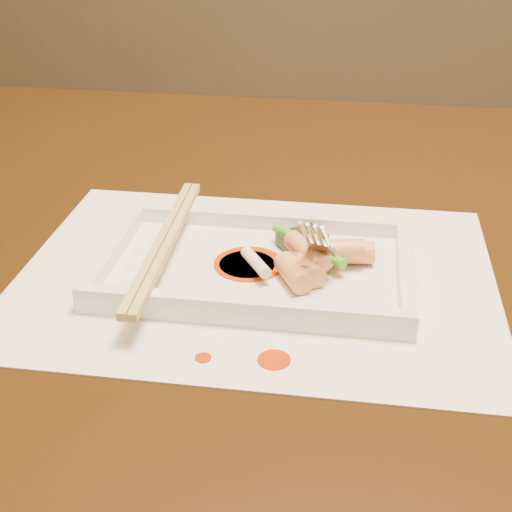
# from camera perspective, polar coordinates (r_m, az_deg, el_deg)

# --- Properties ---
(table) EXTENTS (1.40, 0.90, 0.75)m
(table) POSITION_cam_1_polar(r_m,az_deg,el_deg) (0.71, 8.69, -6.77)
(table) COLOR black
(table) RESTS_ON ground
(placemat) EXTENTS (0.40, 0.30, 0.00)m
(placemat) POSITION_cam_1_polar(r_m,az_deg,el_deg) (0.60, 0.00, -1.55)
(placemat) COLOR white
(placemat) RESTS_ON table
(sauce_splatter_a) EXTENTS (0.02, 0.02, 0.00)m
(sauce_splatter_a) POSITION_cam_1_polar(r_m,az_deg,el_deg) (0.51, 1.46, -8.30)
(sauce_splatter_a) COLOR #BD3705
(sauce_splatter_a) RESTS_ON placemat
(sauce_splatter_b) EXTENTS (0.01, 0.01, 0.00)m
(sauce_splatter_b) POSITION_cam_1_polar(r_m,az_deg,el_deg) (0.51, -4.25, -8.11)
(sauce_splatter_b) COLOR #BD3705
(sauce_splatter_b) RESTS_ON placemat
(plate_base) EXTENTS (0.26, 0.16, 0.01)m
(plate_base) POSITION_cam_1_polar(r_m,az_deg,el_deg) (0.60, 0.00, -1.16)
(plate_base) COLOR white
(plate_base) RESTS_ON placemat
(plate_rim_far) EXTENTS (0.26, 0.01, 0.01)m
(plate_rim_far) POSITION_cam_1_polar(r_m,az_deg,el_deg) (0.66, 0.94, 2.87)
(plate_rim_far) COLOR white
(plate_rim_far) RESTS_ON plate_base
(plate_rim_near) EXTENTS (0.26, 0.01, 0.01)m
(plate_rim_near) POSITION_cam_1_polar(r_m,az_deg,el_deg) (0.53, -1.17, -4.12)
(plate_rim_near) COLOR white
(plate_rim_near) RESTS_ON plate_base
(plate_rim_left) EXTENTS (0.01, 0.14, 0.01)m
(plate_rim_left) POSITION_cam_1_polar(r_m,az_deg,el_deg) (0.63, -11.31, 0.58)
(plate_rim_left) COLOR white
(plate_rim_left) RESTS_ON plate_base
(plate_rim_right) EXTENTS (0.01, 0.14, 0.01)m
(plate_rim_right) POSITION_cam_1_polar(r_m,az_deg,el_deg) (0.59, 11.92, -1.11)
(plate_rim_right) COLOR white
(plate_rim_right) RESTS_ON plate_base
(veg_piece) EXTENTS (0.05, 0.05, 0.01)m
(veg_piece) POSITION_cam_1_polar(r_m,az_deg,el_deg) (0.63, 3.70, 1.34)
(veg_piece) COLOR black
(veg_piece) RESTS_ON plate_base
(scallion_white) EXTENTS (0.03, 0.04, 0.01)m
(scallion_white) POSITION_cam_1_polar(r_m,az_deg,el_deg) (0.58, -0.01, -0.51)
(scallion_white) COLOR #EAEACC
(scallion_white) RESTS_ON plate_base
(scallion_green) EXTENTS (0.07, 0.06, 0.01)m
(scallion_green) POSITION_cam_1_polar(r_m,az_deg,el_deg) (0.61, 4.20, 0.87)
(scallion_green) COLOR #379D19
(scallion_green) RESTS_ON plate_base
(chopstick_a) EXTENTS (0.01, 0.23, 0.01)m
(chopstick_a) POSITION_cam_1_polar(r_m,az_deg,el_deg) (0.61, -7.67, 1.17)
(chopstick_a) COLOR tan
(chopstick_a) RESTS_ON plate_rim_near
(chopstick_b) EXTENTS (0.01, 0.23, 0.01)m
(chopstick_b) POSITION_cam_1_polar(r_m,az_deg,el_deg) (0.61, -6.94, 1.12)
(chopstick_b) COLOR tan
(chopstick_b) RESTS_ON plate_rim_near
(fork) EXTENTS (0.09, 0.10, 0.14)m
(fork) POSITION_cam_1_polar(r_m,az_deg,el_deg) (0.58, 7.18, 5.90)
(fork) COLOR silver
(fork) RESTS_ON plate_base
(sauce_blob_0) EXTENTS (0.05, 0.05, 0.00)m
(sauce_blob_0) POSITION_cam_1_polar(r_m,az_deg,el_deg) (0.60, -0.72, -0.69)
(sauce_blob_0) COLOR #BD3705
(sauce_blob_0) RESTS_ON plate_base
(sauce_blob_1) EXTENTS (0.06, 0.06, 0.00)m
(sauce_blob_1) POSITION_cam_1_polar(r_m,az_deg,el_deg) (0.60, -0.58, -0.62)
(sauce_blob_1) COLOR #BD3705
(sauce_blob_1) RESTS_ON plate_base
(rice_cake_0) EXTENTS (0.04, 0.03, 0.02)m
(rice_cake_0) POSITION_cam_1_polar(r_m,az_deg,el_deg) (0.58, 4.11, -0.65)
(rice_cake_0) COLOR #EDB56E
(rice_cake_0) RESTS_ON plate_base
(rice_cake_1) EXTENTS (0.03, 0.05, 0.02)m
(rice_cake_1) POSITION_cam_1_polar(r_m,az_deg,el_deg) (0.58, 4.12, -0.64)
(rice_cake_1) COLOR #EDB56E
(rice_cake_1) RESTS_ON plate_base
(rice_cake_2) EXTENTS (0.05, 0.03, 0.02)m
(rice_cake_2) POSITION_cam_1_polar(r_m,az_deg,el_deg) (0.60, 6.57, 0.49)
(rice_cake_2) COLOR #EDB56E
(rice_cake_2) RESTS_ON plate_base
(rice_cake_3) EXTENTS (0.02, 0.05, 0.02)m
(rice_cake_3) POSITION_cam_1_polar(r_m,az_deg,el_deg) (0.59, 4.08, -0.36)
(rice_cake_3) COLOR #EDB56E
(rice_cake_3) RESTS_ON plate_base
(rice_cake_4) EXTENTS (0.05, 0.02, 0.02)m
(rice_cake_4) POSITION_cam_1_polar(r_m,az_deg,el_deg) (0.60, 7.25, 0.29)
(rice_cake_4) COLOR #EDB56E
(rice_cake_4) RESTS_ON plate_base
(rice_cake_5) EXTENTS (0.04, 0.05, 0.02)m
(rice_cake_5) POSITION_cam_1_polar(r_m,az_deg,el_deg) (0.59, 4.08, 0.34)
(rice_cake_5) COLOR #EDB56E
(rice_cake_5) RESTS_ON plate_base
(rice_cake_6) EXTENTS (0.03, 0.05, 0.02)m
(rice_cake_6) POSITION_cam_1_polar(r_m,az_deg,el_deg) (0.60, 4.03, -0.02)
(rice_cake_6) COLOR #EDB56E
(rice_cake_6) RESTS_ON plate_base
(rice_cake_7) EXTENTS (0.03, 0.04, 0.02)m
(rice_cake_7) POSITION_cam_1_polar(r_m,az_deg,el_deg) (0.57, 2.99, -1.33)
(rice_cake_7) COLOR #EDB56E
(rice_cake_7) RESTS_ON plate_base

